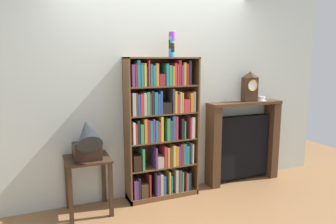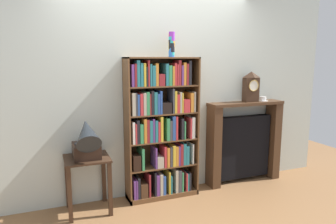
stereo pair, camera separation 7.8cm
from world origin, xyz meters
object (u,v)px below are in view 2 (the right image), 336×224
cup_stack (172,44)px  mantel_clock (251,87)px  side_table_left (87,172)px  gramophone (87,139)px  fireplace_mantel (244,143)px  bookshelf (161,130)px  teacup_with_saucer (263,99)px

cup_stack → mantel_clock: (1.18, 0.02, -0.54)m
side_table_left → gramophone: (0.00, -0.08, 0.40)m
fireplace_mantel → mantel_clock: (0.07, -0.02, 0.79)m
bookshelf → teacup_with_saucer: (1.53, 0.03, 0.30)m
gramophone → fireplace_mantel: bearing=5.5°
bookshelf → teacup_with_saucer: bookshelf is taller
cup_stack → gramophone: size_ratio=0.56×
cup_stack → fireplace_mantel: size_ratio=0.26×
gramophone → mantel_clock: (2.23, 0.18, 0.48)m
teacup_with_saucer → mantel_clock: bearing=-179.3°
bookshelf → side_table_left: (-0.91, -0.07, -0.40)m
teacup_with_saucer → cup_stack: bearing=-179.0°
gramophone → teacup_with_saucer: teacup_with_saucer is taller
bookshelf → fireplace_mantel: 1.29m
side_table_left → teacup_with_saucer: 2.54m
mantel_clock → teacup_with_saucer: bearing=0.7°
fireplace_mantel → mantel_clock: size_ratio=2.76×
bookshelf → cup_stack: 1.03m
bookshelf → side_table_left: bearing=-175.4°
bookshelf → gramophone: bearing=-170.2°
bookshelf → cup_stack: (0.14, 0.01, 1.02)m
gramophone → teacup_with_saucer: 2.46m
side_table_left → cup_stack: bearing=4.3°
gramophone → fireplace_mantel: (2.16, 0.21, -0.31)m
gramophone → mantel_clock: bearing=4.7°
mantel_clock → teacup_with_saucer: 0.28m
bookshelf → fireplace_mantel: (1.26, 0.05, -0.31)m
bookshelf → mantel_clock: (1.32, 0.03, 0.48)m
bookshelf → cup_stack: cup_stack is taller
cup_stack → gramophone: cup_stack is taller
side_table_left → gramophone: gramophone is taller
cup_stack → teacup_with_saucer: 1.56m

